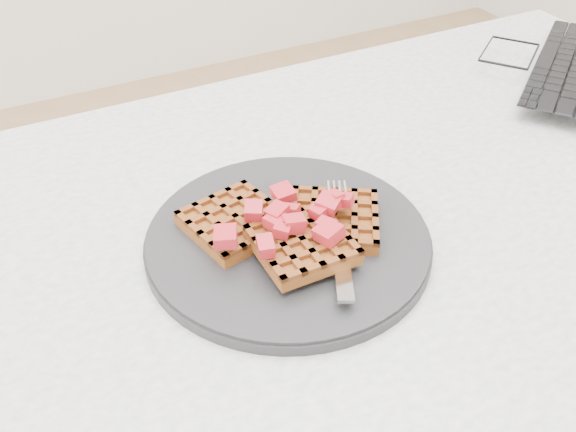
% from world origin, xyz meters
% --- Properties ---
extents(table, '(1.20, 0.80, 0.75)m').
position_xyz_m(table, '(0.00, 0.00, 0.64)').
color(table, silver).
rests_on(table, ground).
extents(plate, '(0.31, 0.31, 0.02)m').
position_xyz_m(plate, '(-0.16, 0.00, 0.76)').
color(plate, black).
rests_on(plate, table).
extents(waffles, '(0.22, 0.18, 0.03)m').
position_xyz_m(waffles, '(-0.16, 0.00, 0.78)').
color(waffles, brown).
rests_on(waffles, plate).
extents(strawberry_pile, '(0.15, 0.15, 0.02)m').
position_xyz_m(strawberry_pile, '(-0.16, 0.00, 0.80)').
color(strawberry_pile, '#9D0512').
rests_on(strawberry_pile, waffles).
extents(fork, '(0.10, 0.17, 0.02)m').
position_xyz_m(fork, '(-0.12, -0.03, 0.77)').
color(fork, silver).
rests_on(fork, plate).
extents(laptop, '(0.42, 0.40, 0.24)m').
position_xyz_m(laptop, '(0.41, 0.16, 0.79)').
color(laptop, black).
rests_on(laptop, table).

